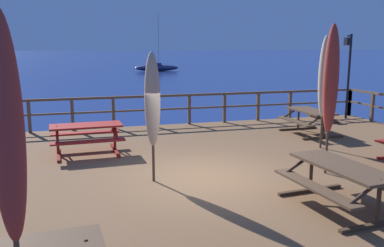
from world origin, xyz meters
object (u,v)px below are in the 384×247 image
at_px(patio_umbrella_short_back, 152,100).
at_px(patio_umbrella_short_mid, 7,132).
at_px(picnic_table_back_right, 86,133).
at_px(patio_umbrella_tall_mid_right, 331,80).
at_px(picnic_table_back_left, 342,176).
at_px(picnic_table_front_right, 311,117).
at_px(sailboat_distant, 156,67).
at_px(lamp_post_hooked, 348,64).
at_px(patio_umbrella_tall_back_right, 324,77).

distance_m(patio_umbrella_short_back, patio_umbrella_short_mid, 4.55).
xyz_separation_m(picnic_table_back_right, patio_umbrella_tall_mid_right, (4.99, -3.19, 1.49)).
relative_size(picnic_table_back_left, picnic_table_front_right, 1.18).
bearing_deg(picnic_table_front_right, sailboat_distant, 85.09).
xyz_separation_m(patio_umbrella_tall_mid_right, lamp_post_hooked, (4.66, 5.72, 0.06)).
height_order(picnic_table_back_right, sailboat_distant, sailboat_distant).
relative_size(patio_umbrella_tall_back_right, lamp_post_hooked, 0.95).
distance_m(picnic_table_back_left, patio_umbrella_short_back, 3.82).
distance_m(patio_umbrella_tall_mid_right, sailboat_distant, 48.72).
bearing_deg(picnic_table_back_right, patio_umbrella_tall_back_right, -10.53).
bearing_deg(picnic_table_front_right, lamp_post_hooked, 35.99).
bearing_deg(picnic_table_back_left, patio_umbrella_short_mid, -160.82).
distance_m(picnic_table_back_left, picnic_table_back_right, 6.43).
xyz_separation_m(picnic_table_front_right, picnic_table_back_right, (-6.91, -0.55, 0.00)).
distance_m(patio_umbrella_short_mid, sailboat_distant, 53.16).
height_order(picnic_table_back_left, patio_umbrella_tall_mid_right, patio_umbrella_tall_mid_right).
relative_size(patio_umbrella_tall_mid_right, lamp_post_hooked, 1.01).
bearing_deg(picnic_table_back_right, lamp_post_hooked, 14.70).
distance_m(lamp_post_hooked, sailboat_distant, 42.68).
bearing_deg(picnic_table_back_left, picnic_table_back_right, 129.50).
bearing_deg(sailboat_distant, picnic_table_front_right, -94.91).
xyz_separation_m(patio_umbrella_tall_back_right, patio_umbrella_tall_mid_right, (-1.20, -2.04, 0.11)).
bearing_deg(lamp_post_hooked, patio_umbrella_short_mid, -138.76).
bearing_deg(picnic_table_front_right, picnic_table_back_left, -117.13).
xyz_separation_m(patio_umbrella_short_back, patio_umbrella_tall_back_right, (4.94, 1.53, 0.25)).
height_order(patio_umbrella_short_mid, sailboat_distant, sailboat_distant).
distance_m(picnic_table_front_right, patio_umbrella_short_back, 6.62).
bearing_deg(lamp_post_hooked, picnic_table_back_left, -126.55).
xyz_separation_m(picnic_table_back_left, sailboat_distant, (6.66, 50.10, -0.70)).
xyz_separation_m(patio_umbrella_short_mid, patio_umbrella_tall_back_right, (7.06, 5.54, -0.05)).
height_order(picnic_table_back_left, sailboat_distant, sailboat_distant).
relative_size(picnic_table_front_right, patio_umbrella_tall_back_right, 0.59).
bearing_deg(patio_umbrella_tall_back_right, patio_umbrella_short_mid, -141.89).
bearing_deg(patio_umbrella_tall_mid_right, patio_umbrella_tall_back_right, 59.37).
distance_m(patio_umbrella_tall_back_right, patio_umbrella_tall_mid_right, 2.37).
bearing_deg(picnic_table_back_right, picnic_table_back_left, -50.50).
relative_size(picnic_table_front_right, picnic_table_back_right, 0.97).
relative_size(picnic_table_front_right, patio_umbrella_short_back, 0.68).
bearing_deg(picnic_table_front_right, picnic_table_back_right, -175.49).
relative_size(patio_umbrella_short_mid, sailboat_distant, 0.40).
bearing_deg(picnic_table_back_right, sailboat_distant, 76.61).
bearing_deg(lamp_post_hooked, sailboat_distant, 88.52).
bearing_deg(patio_umbrella_tall_mid_right, lamp_post_hooked, 50.80).
relative_size(patio_umbrella_tall_back_right, patio_umbrella_tall_mid_right, 0.94).
relative_size(picnic_table_back_right, lamp_post_hooked, 0.58).
distance_m(picnic_table_back_left, picnic_table_front_right, 6.19).
height_order(patio_umbrella_short_back, patio_umbrella_tall_back_right, patio_umbrella_tall_back_right).
xyz_separation_m(patio_umbrella_short_back, patio_umbrella_tall_mid_right, (3.74, -0.51, 0.36)).
relative_size(patio_umbrella_short_back, lamp_post_hooked, 0.83).
bearing_deg(patio_umbrella_short_mid, lamp_post_hooked, 41.24).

